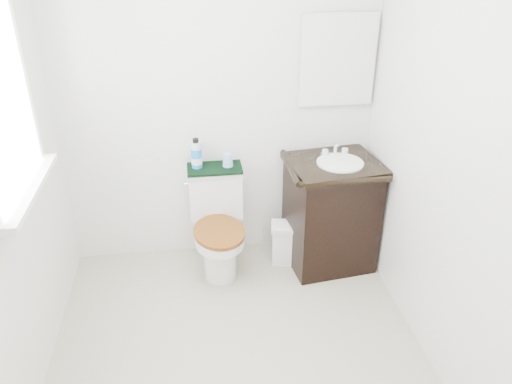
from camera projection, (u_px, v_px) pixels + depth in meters
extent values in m
plane|color=#B0AB8E|center=(240.00, 360.00, 2.92)|extent=(2.40, 2.40, 0.00)
plane|color=silver|center=(218.00, 100.00, 3.41)|extent=(2.40, 0.00, 2.40)
plane|color=silver|center=(282.00, 376.00, 1.31)|extent=(2.40, 0.00, 2.40)
plane|color=silver|center=(455.00, 163.00, 2.49)|extent=(0.00, 2.40, 2.40)
cube|color=silver|center=(338.00, 60.00, 3.37)|extent=(0.50, 0.02, 0.60)
cylinder|color=white|center=(220.00, 255.00, 3.55)|extent=(0.23, 0.23, 0.36)
cube|color=white|center=(218.00, 236.00, 3.76)|extent=(0.23, 0.28, 0.36)
cube|color=white|center=(216.00, 194.00, 3.62)|extent=(0.38, 0.18, 0.34)
cube|color=white|center=(215.00, 171.00, 3.53)|extent=(0.39, 0.20, 0.03)
cylinder|color=white|center=(220.00, 237.00, 3.43)|extent=(0.34, 0.34, 0.08)
cylinder|color=brown|center=(219.00, 232.00, 3.41)|extent=(0.39, 0.39, 0.03)
cube|color=black|center=(330.00, 216.00, 3.62)|extent=(0.63, 0.56, 0.78)
cube|color=black|center=(334.00, 165.00, 3.43)|extent=(0.68, 0.60, 0.04)
cylinder|color=white|center=(340.00, 163.00, 3.39)|extent=(0.32, 0.32, 0.01)
ellipsoid|color=white|center=(339.00, 170.00, 3.42)|extent=(0.28, 0.28, 0.14)
cylinder|color=silver|center=(335.00, 149.00, 3.49)|extent=(0.02, 0.02, 0.10)
cube|color=white|center=(286.00, 245.00, 3.73)|extent=(0.22, 0.19, 0.29)
cube|color=white|center=(286.00, 227.00, 3.65)|extent=(0.25, 0.21, 0.03)
cube|color=black|center=(215.00, 168.00, 3.52)|extent=(0.39, 0.22, 0.02)
cylinder|color=#1A7CDF|center=(197.00, 158.00, 3.48)|extent=(0.07, 0.07, 0.14)
cylinder|color=silver|center=(196.00, 146.00, 3.44)|extent=(0.07, 0.07, 0.05)
cylinder|color=black|center=(196.00, 140.00, 3.42)|extent=(0.04, 0.04, 0.03)
cone|color=#93B7F0|center=(228.00, 160.00, 3.51)|extent=(0.07, 0.07, 0.09)
ellipsoid|color=#196978|center=(326.00, 153.00, 3.53)|extent=(0.07, 0.05, 0.02)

